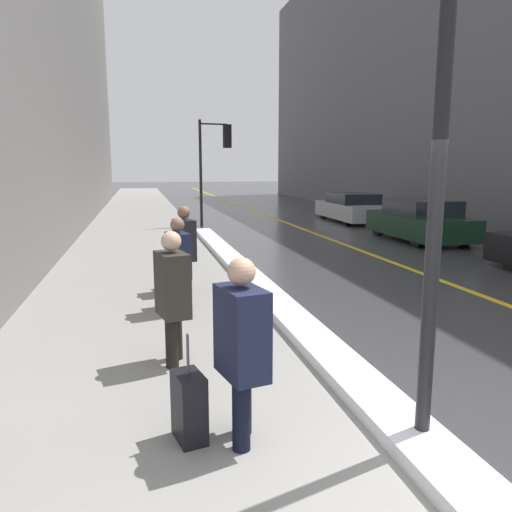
% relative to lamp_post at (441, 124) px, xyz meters
% --- Properties ---
extents(ground_plane, '(160.00, 160.00, 0.00)m').
position_rel_lamp_post_xyz_m(ground_plane, '(-0.23, -0.61, -2.61)').
color(ground_plane, '#38383A').
extents(sidewalk_slab, '(4.00, 80.00, 0.01)m').
position_rel_lamp_post_xyz_m(sidewalk_slab, '(-2.23, 14.39, -2.61)').
color(sidewalk_slab, gray).
rests_on(sidewalk_slab, ground).
extents(road_centre_stripe, '(0.16, 80.00, 0.00)m').
position_rel_lamp_post_xyz_m(road_centre_stripe, '(3.77, 14.39, -2.61)').
color(road_centre_stripe, gold).
rests_on(road_centre_stripe, ground).
extents(snow_bank_curb, '(0.54, 16.31, 0.15)m').
position_rel_lamp_post_xyz_m(snow_bank_curb, '(-0.07, 6.10, -2.54)').
color(snow_bank_curb, white).
rests_on(snow_bank_curb, ground).
extents(building_facade_right, '(6.00, 36.00, 15.11)m').
position_rel_lamp_post_xyz_m(building_facade_right, '(12.77, 21.39, 4.95)').
color(building_facade_right, slate).
rests_on(building_facade_right, ground).
extents(lamp_post, '(0.28, 0.28, 4.29)m').
position_rel_lamp_post_xyz_m(lamp_post, '(0.00, 0.00, 0.00)').
color(lamp_post, black).
rests_on(lamp_post, ground).
extents(traffic_light_near, '(1.31, 0.43, 4.11)m').
position_rel_lamp_post_xyz_m(traffic_light_near, '(0.80, 16.34, 0.36)').
color(traffic_light_near, black).
rests_on(traffic_light_near, ground).
extents(pedestrian_trailing, '(0.41, 0.57, 1.59)m').
position_rel_lamp_post_xyz_m(pedestrian_trailing, '(-1.45, 0.39, -1.73)').
color(pedestrian_trailing, black).
rests_on(pedestrian_trailing, ground).
extents(pedestrian_in_glasses, '(0.41, 0.57, 1.58)m').
position_rel_lamp_post_xyz_m(pedestrian_in_glasses, '(-1.89, 2.25, -1.73)').
color(pedestrian_in_glasses, black).
rests_on(pedestrian_in_glasses, ground).
extents(pedestrian_nearside, '(0.39, 0.73, 1.52)m').
position_rel_lamp_post_xyz_m(pedestrian_nearside, '(-1.66, 4.42, -1.77)').
color(pedestrian_nearside, black).
rests_on(pedestrian_nearside, ground).
extents(pedestrian_with_shoulder_bag, '(0.41, 0.76, 1.60)m').
position_rel_lamp_post_xyz_m(pedestrian_with_shoulder_bag, '(-1.44, 5.74, -1.72)').
color(pedestrian_with_shoulder_bag, black).
rests_on(pedestrian_with_shoulder_bag, ground).
extents(parked_car_dark_green, '(1.84, 4.14, 1.30)m').
position_rel_lamp_post_xyz_m(parked_car_dark_green, '(6.42, 10.73, -1.99)').
color(parked_car_dark_green, black).
rests_on(parked_car_dark_green, ground).
extents(parked_car_silver, '(1.87, 4.55, 1.21)m').
position_rel_lamp_post_xyz_m(parked_car_silver, '(6.71, 16.66, -2.03)').
color(parked_car_silver, '#B2B2B7').
rests_on(parked_car_silver, ground).
extents(rolling_suitcase, '(0.29, 0.40, 0.95)m').
position_rel_lamp_post_xyz_m(rolling_suitcase, '(-1.88, 0.51, -2.31)').
color(rolling_suitcase, black).
rests_on(rolling_suitcase, ground).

